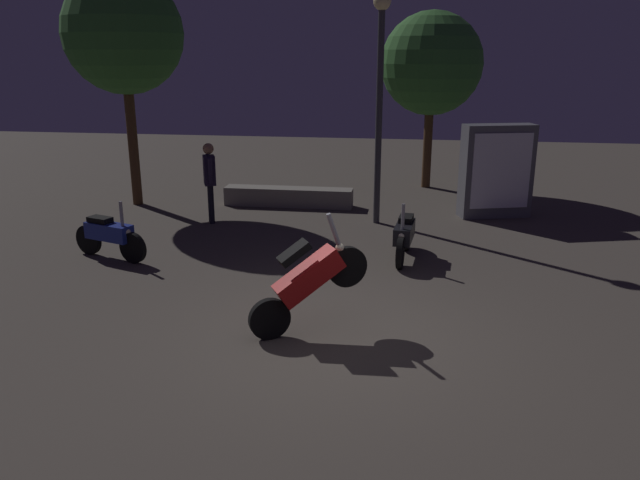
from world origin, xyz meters
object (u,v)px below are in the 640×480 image
at_px(motorcycle_blue_parked_right, 109,235).
at_px(kiosk_billboard, 497,171).
at_px(person_rider_beside, 210,175).
at_px(streetlamp_near, 380,81).
at_px(motorcycle_red_foreground, 308,280).
at_px(motorcycle_black_parked_left, 404,235).

distance_m(motorcycle_blue_parked_right, kiosk_billboard, 8.44).
bearing_deg(person_rider_beside, motorcycle_blue_parked_right, -134.48).
relative_size(motorcycle_blue_parked_right, streetlamp_near, 0.33).
distance_m(motorcycle_red_foreground, person_rider_beside, 6.09).
relative_size(motorcycle_black_parked_left, kiosk_billboard, 0.79).
xyz_separation_m(motorcycle_black_parked_left, streetlamp_near, (-0.65, 2.44, 2.62)).
height_order(person_rider_beside, kiosk_billboard, kiosk_billboard).
xyz_separation_m(motorcycle_red_foreground, motorcycle_blue_parked_right, (-4.11, 2.56, -0.31)).
bearing_deg(person_rider_beside, motorcycle_black_parked_left, -47.34).
distance_m(motorcycle_blue_parked_right, person_rider_beside, 2.95).
xyz_separation_m(motorcycle_blue_parked_right, kiosk_billboard, (7.29, 4.19, 0.61)).
bearing_deg(motorcycle_black_parked_left, motorcycle_red_foreground, -14.35).
xyz_separation_m(motorcycle_red_foreground, person_rider_beside, (-3.07, 5.25, 0.31)).
bearing_deg(motorcycle_red_foreground, motorcycle_blue_parked_right, 117.94).
bearing_deg(motorcycle_red_foreground, person_rider_beside, 90.14).
relative_size(motorcycle_red_foreground, person_rider_beside, 0.93).
distance_m(motorcycle_black_parked_left, motorcycle_blue_parked_right, 5.37).
bearing_deg(kiosk_billboard, motorcycle_red_foreground, 48.71).
bearing_deg(motorcycle_red_foreground, motorcycle_black_parked_left, 40.06).
bearing_deg(person_rider_beside, kiosk_billboard, -9.83).
bearing_deg(motorcycle_blue_parked_right, kiosk_billboard, 49.09).
relative_size(motorcycle_black_parked_left, person_rider_beside, 0.94).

